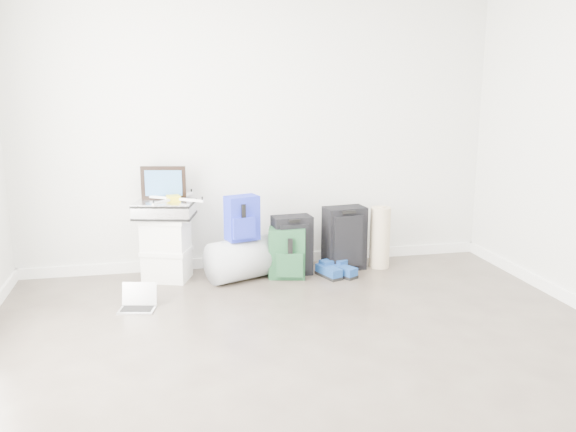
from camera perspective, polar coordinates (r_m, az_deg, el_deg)
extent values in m
plane|color=#3E342D|center=(3.74, 4.08, -15.58)|extent=(5.00, 5.00, 0.00)
cube|color=silver|center=(5.75, -2.69, 8.45)|extent=(4.50, 0.02, 2.70)
cube|color=white|center=(5.98, -2.54, -4.09)|extent=(4.50, 0.02, 0.10)
cube|color=silver|center=(5.62, -11.24, -4.62)|extent=(0.46, 0.42, 0.25)
cube|color=silver|center=(5.58, -11.30, -3.21)|extent=(0.49, 0.44, 0.04)
cube|color=silver|center=(5.54, -11.36, -1.78)|extent=(0.46, 0.42, 0.25)
cube|color=silver|center=(5.51, -11.43, -0.34)|extent=(0.49, 0.44, 0.04)
cube|color=#B2B2B7|center=(5.49, -11.47, 0.60)|extent=(0.58, 0.48, 0.15)
cube|color=black|center=(5.55, -11.58, 3.05)|extent=(0.40, 0.11, 0.30)
cube|color=#2958A6|center=(5.53, -11.58, 3.03)|extent=(0.32, 0.08, 0.23)
cube|color=yellow|center=(5.45, -10.67, 1.62)|extent=(0.13, 0.13, 0.05)
cube|color=white|center=(5.58, -9.80, 1.90)|extent=(0.19, 0.26, 0.02)
cube|color=white|center=(5.54, -11.98, 1.73)|extent=(0.26, 0.19, 0.02)
cube|color=white|center=(5.33, -11.58, 1.33)|extent=(0.19, 0.26, 0.02)
cube|color=white|center=(5.37, -9.32, 1.51)|extent=(0.26, 0.19, 0.02)
cylinder|color=gray|center=(5.52, -4.29, -4.04)|extent=(0.71, 0.58, 0.38)
cube|color=#1B26B0|center=(5.40, -4.33, -0.18)|extent=(0.32, 0.24, 0.40)
cube|color=#1B26B0|center=(5.32, -4.18, -1.10)|extent=(0.21, 0.11, 0.19)
cube|color=black|center=(5.62, 0.37, -2.76)|extent=(0.37, 0.23, 0.55)
cube|color=black|center=(5.51, 0.63, -3.07)|extent=(0.27, 0.05, 0.44)
cube|color=black|center=(5.45, 0.62, -0.45)|extent=(0.11, 0.03, 0.02)
cube|color=#14371F|center=(5.54, -0.08, -3.48)|extent=(0.36, 0.27, 0.46)
cube|color=#14371F|center=(5.46, 0.15, -4.58)|extent=(0.25, 0.12, 0.22)
cube|color=black|center=(5.80, 5.28, -2.08)|extent=(0.41, 0.26, 0.60)
cube|color=black|center=(5.68, 5.66, -2.39)|extent=(0.29, 0.07, 0.48)
cube|color=black|center=(5.62, 5.70, 0.37)|extent=(0.13, 0.04, 0.03)
cube|color=black|center=(5.62, 3.83, -5.58)|extent=(0.21, 0.32, 0.03)
cube|color=#1A4D9C|center=(5.61, 3.83, -5.10)|extent=(0.20, 0.30, 0.07)
cube|color=black|center=(5.66, 5.11, -5.48)|extent=(0.25, 0.31, 0.03)
cube|color=#1A4D9C|center=(5.64, 5.12, -5.00)|extent=(0.24, 0.30, 0.07)
cylinder|color=tan|center=(5.90, 8.59, -1.99)|extent=(0.19, 0.19, 0.59)
cube|color=#B6B6BA|center=(4.97, -13.93, -8.50)|extent=(0.31, 0.25, 0.01)
cube|color=black|center=(4.97, -13.94, -8.42)|extent=(0.26, 0.18, 0.00)
cube|color=black|center=(5.02, -13.72, -7.07)|extent=(0.27, 0.07, 0.18)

